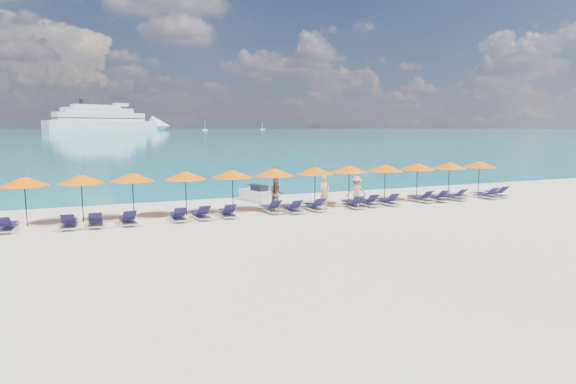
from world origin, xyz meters
name	(u,v)px	position (x,y,z in m)	size (l,w,h in m)	color
ground	(314,227)	(0.00, 0.00, 0.00)	(1400.00, 1400.00, 0.00)	beige
sea	(98,130)	(0.00, 660.00, 0.01)	(1600.00, 1300.00, 0.01)	#1FA9B2
cruise_ship	(114,121)	(13.27, 513.41, 9.65)	(131.02, 71.36, 37.10)	white
sailboat_near	(205,129)	(110.21, 522.29, 1.10)	(5.83, 1.94, 10.68)	white
sailboat_far	(262,129)	(202.25, 590.72, 1.11)	(5.89, 1.96, 10.80)	white
jetski	(258,194)	(0.15, 8.23, 0.39)	(1.61, 2.82, 0.95)	silver
beachgoer_a	(324,193)	(2.48, 3.93, 0.93)	(0.68, 0.44, 1.86)	tan
beachgoer_b	(277,194)	(0.18, 5.10, 0.83)	(0.81, 0.47, 1.66)	tan
beachgoer_c	(356,191)	(4.53, 4.09, 0.86)	(1.11, 0.51, 1.71)	tan
umbrella_1	(24,181)	(-11.75, 5.09, 2.02)	(2.10, 2.10, 2.28)	black
umbrella_2	(81,179)	(-9.43, 5.13, 2.02)	(2.10, 2.10, 2.28)	black
umbrella_3	(132,177)	(-7.17, 5.24, 2.02)	(2.10, 2.10, 2.28)	black
umbrella_4	(185,175)	(-4.67, 5.02, 2.02)	(2.10, 2.10, 2.28)	black
umbrella_5	(233,173)	(-2.25, 5.07, 2.02)	(2.10, 2.10, 2.28)	black
umbrella_6	(274,172)	(0.04, 5.04, 2.02)	(2.10, 2.10, 2.28)	black
umbrella_7	(315,170)	(2.43, 5.01, 2.02)	(2.10, 2.10, 2.28)	black
umbrella_8	(349,169)	(4.72, 5.28, 2.02)	(2.10, 2.10, 2.28)	black
umbrella_9	(385,168)	(7.03, 5.10, 2.02)	(2.10, 2.10, 2.28)	black
umbrella_10	(418,166)	(9.40, 5.19, 2.02)	(2.10, 2.10, 2.28)	black
umbrella_11	(449,165)	(11.74, 5.08, 2.02)	(2.10, 2.10, 2.28)	black
umbrella_12	(480,164)	(14.19, 5.12, 2.02)	(2.10, 2.10, 2.28)	black
lounger_2	(7,226)	(-12.39, 4.11, 0.24)	(0.73, 1.74, 0.66)	silver
lounger_3	(69,223)	(-9.97, 3.83, 0.24)	(0.71, 1.73, 0.66)	silver
lounger_4	(96,221)	(-8.91, 3.80, 0.24)	(0.65, 1.71, 0.66)	silver
lounger_5	(128,220)	(-7.55, 3.73, 0.24)	(0.78, 1.75, 0.66)	silver
lounger_6	(178,216)	(-5.29, 3.73, 0.24)	(0.63, 1.71, 0.66)	silver
lounger_7	(201,214)	(-4.21, 3.80, 0.24)	(0.77, 1.75, 0.66)	silver
lounger_8	(227,213)	(-2.90, 3.75, 0.24)	(0.70, 1.73, 0.66)	silver
lounger_9	(271,208)	(-0.52, 4.11, 0.24)	(0.79, 1.75, 0.66)	silver
lounger_10	(292,208)	(0.52, 3.73, 0.24)	(0.68, 1.72, 0.66)	silver
lounger_11	(314,206)	(1.81, 3.80, 0.24)	(0.73, 1.74, 0.66)	silver
lounger_12	(353,204)	(4.16, 3.75, 0.24)	(0.74, 1.74, 0.66)	silver
lounger_13	(368,202)	(5.22, 4.01, 0.24)	(0.65, 1.71, 0.66)	silver
lounger_14	(388,201)	(6.47, 3.91, 0.24)	(0.65, 1.71, 0.66)	silver
lounger_15	(421,198)	(8.87, 4.08, 0.24)	(0.79, 1.75, 0.66)	silver
lounger_16	(438,198)	(9.98, 3.92, 0.24)	(0.77, 1.75, 0.66)	silver
lounger_17	(454,196)	(11.22, 3.96, 0.24)	(0.78, 1.75, 0.66)	silver
lounger_18	(486,195)	(13.53, 3.74, 0.24)	(0.66, 1.72, 0.66)	silver
lounger_19	(496,193)	(14.64, 4.03, 0.24)	(0.69, 1.72, 0.66)	silver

